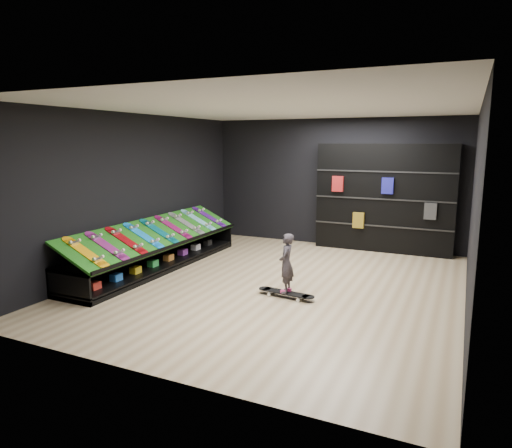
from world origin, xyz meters
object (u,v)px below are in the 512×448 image
at_px(floor_skateboard, 286,295).
at_px(child, 286,275).
at_px(display_rack, 158,255).
at_px(back_shelving, 384,198).

bearing_deg(floor_skateboard, child, 0.00).
distance_m(floor_skateboard, child, 0.34).
bearing_deg(child, floor_skateboard, 0.00).
height_order(display_rack, child, child).
xyz_separation_m(floor_skateboard, child, (0.00, 0.00, 0.34)).
bearing_deg(floor_skateboard, display_rack, 175.51).
xyz_separation_m(back_shelving, child, (-0.82, -3.90, -0.83)).
bearing_deg(back_shelving, display_rack, -138.59).
bearing_deg(display_rack, floor_skateboard, -11.10).
bearing_deg(back_shelving, child, -101.94).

